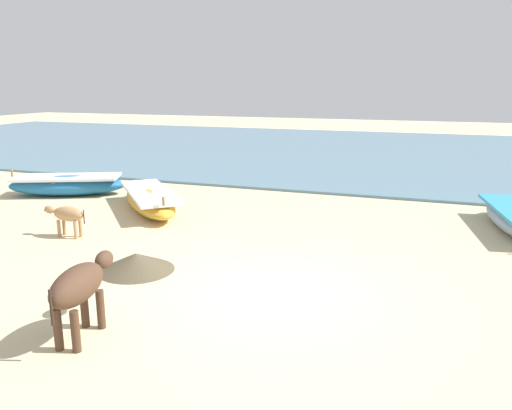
{
  "coord_description": "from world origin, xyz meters",
  "views": [
    {
      "loc": [
        2.25,
        -6.99,
        3.22
      ],
      "look_at": [
        -1.37,
        3.19,
        0.6
      ],
      "focal_mm": 35.31,
      "sensor_mm": 36.0,
      "label": 1
    }
  ],
  "objects_px": {
    "cow_adult_dark": "(80,286)",
    "calf_near_tan": "(67,215)",
    "fishing_boat_1": "(68,185)",
    "fishing_boat_3": "(150,200)"
  },
  "relations": [
    {
      "from": "cow_adult_dark",
      "to": "calf_near_tan",
      "type": "bearing_deg",
      "value": 33.27
    },
    {
      "from": "fishing_boat_1",
      "to": "calf_near_tan",
      "type": "distance_m",
      "value": 4.45
    },
    {
      "from": "fishing_boat_3",
      "to": "cow_adult_dark",
      "type": "distance_m",
      "value": 6.79
    },
    {
      "from": "fishing_boat_3",
      "to": "cow_adult_dark",
      "type": "height_order",
      "value": "cow_adult_dark"
    },
    {
      "from": "cow_adult_dark",
      "to": "fishing_boat_3",
      "type": "bearing_deg",
      "value": 15.53
    },
    {
      "from": "calf_near_tan",
      "to": "cow_adult_dark",
      "type": "bearing_deg",
      "value": 131.6
    },
    {
      "from": "fishing_boat_1",
      "to": "calf_near_tan",
      "type": "relative_size",
      "value": 3.42
    },
    {
      "from": "fishing_boat_1",
      "to": "fishing_boat_3",
      "type": "height_order",
      "value": "fishing_boat_1"
    },
    {
      "from": "cow_adult_dark",
      "to": "fishing_boat_1",
      "type": "bearing_deg",
      "value": 32.28
    },
    {
      "from": "fishing_boat_1",
      "to": "cow_adult_dark",
      "type": "xyz_separation_m",
      "value": [
        6.0,
        -6.97,
        0.39
      ]
    }
  ]
}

